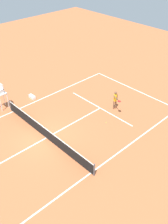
# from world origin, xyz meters

# --- Properties ---
(ground_plane) EXTENTS (60.00, 60.00, 0.00)m
(ground_plane) POSITION_xyz_m (0.00, 0.00, 0.00)
(ground_plane) COLOR #B76038
(court_lines) EXTENTS (10.06, 22.31, 0.01)m
(court_lines) POSITION_xyz_m (0.00, 0.00, 0.00)
(court_lines) COLOR white
(court_lines) RESTS_ON ground
(tennis_net) EXTENTS (10.66, 0.10, 1.07)m
(tennis_net) POSITION_xyz_m (0.00, 0.00, 0.50)
(tennis_net) COLOR #4C4C51
(tennis_net) RESTS_ON ground
(player_serving) EXTENTS (1.21, 0.92, 1.78)m
(player_serving) POSITION_xyz_m (-0.99, -6.97, 1.07)
(player_serving) COLOR brown
(player_serving) RESTS_ON ground
(tennis_ball) EXTENTS (0.07, 0.07, 0.07)m
(tennis_ball) POSITION_xyz_m (-1.87, -4.86, 0.03)
(tennis_ball) COLOR #CCE033
(tennis_ball) RESTS_ON ground
(umpire_chair) EXTENTS (0.80, 0.80, 2.41)m
(umpire_chair) POSITION_xyz_m (6.06, 0.28, 1.61)
(umpire_chair) COLOR silver
(umpire_chair) RESTS_ON ground
(equipment_bag) EXTENTS (0.76, 0.32, 0.30)m
(equipment_bag) POSITION_xyz_m (5.70, -2.55, 0.15)
(equipment_bag) COLOR white
(equipment_bag) RESTS_ON ground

